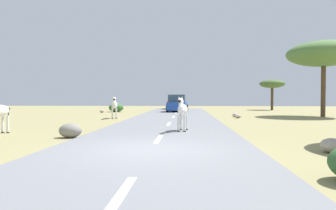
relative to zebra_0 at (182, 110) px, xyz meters
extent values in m
plane|color=#8E8456|center=(-0.84, -4.54, -0.94)|extent=(90.00, 90.00, 0.00)
cube|color=slate|center=(-0.79, -4.54, -0.91)|extent=(6.00, 64.00, 0.05)
cube|color=silver|center=(-0.79, -8.54, -0.89)|extent=(0.16, 2.00, 0.01)
cube|color=silver|center=(-0.79, -2.54, -0.89)|extent=(0.16, 2.00, 0.01)
cube|color=silver|center=(-0.79, 3.46, -0.89)|extent=(0.16, 2.00, 0.01)
cube|color=silver|center=(-0.79, 9.46, -0.89)|extent=(0.16, 2.00, 0.01)
cube|color=silver|center=(-0.79, 15.46, -0.89)|extent=(0.16, 2.00, 0.01)
cube|color=silver|center=(-0.79, 21.46, -0.89)|extent=(0.16, 2.00, 0.01)
ellipsoid|color=silver|center=(0.01, 0.09, 0.02)|extent=(0.55, 1.08, 0.49)
cylinder|color=silver|center=(-0.16, -0.23, -0.54)|extent=(0.12, 0.12, 0.70)
cylinder|color=#28231E|center=(-0.16, -0.23, -0.87)|extent=(0.13, 0.13, 0.05)
cylinder|color=silver|center=(0.10, -0.26, -0.54)|extent=(0.12, 0.12, 0.70)
cylinder|color=#28231E|center=(0.10, -0.26, -0.87)|extent=(0.13, 0.13, 0.05)
cylinder|color=silver|center=(-0.07, 0.44, -0.54)|extent=(0.12, 0.12, 0.70)
cylinder|color=#28231E|center=(-0.07, 0.44, -0.87)|extent=(0.13, 0.13, 0.05)
cylinder|color=silver|center=(0.19, 0.40, -0.54)|extent=(0.12, 0.12, 0.70)
cylinder|color=#28231E|center=(0.19, 0.40, -0.87)|extent=(0.13, 0.13, 0.05)
cylinder|color=silver|center=(-0.05, -0.40, 0.27)|extent=(0.23, 0.39, 0.41)
cube|color=black|center=(-0.05, -0.40, 0.36)|extent=(0.08, 0.34, 0.29)
ellipsoid|color=silver|center=(-0.09, -0.64, 0.42)|extent=(0.25, 0.47, 0.22)
ellipsoid|color=black|center=(-0.11, -0.82, 0.41)|extent=(0.15, 0.17, 0.13)
cone|color=silver|center=(-0.14, -0.52, 0.54)|extent=(0.09, 0.09, 0.13)
cone|color=silver|center=(-0.01, -0.54, 0.54)|extent=(0.09, 0.09, 0.13)
cylinder|color=black|center=(0.08, 0.60, -0.07)|extent=(0.06, 0.15, 0.42)
ellipsoid|color=silver|center=(-4.98, 8.26, 0.02)|extent=(0.68, 1.16, 0.52)
cylinder|color=silver|center=(-5.03, 7.88, -0.57)|extent=(0.13, 0.13, 0.74)
cylinder|color=#28231E|center=(-5.03, 7.88, -0.92)|extent=(0.15, 0.15, 0.05)
cylinder|color=silver|center=(-4.76, 7.95, -0.57)|extent=(0.13, 0.13, 0.74)
cylinder|color=#28231E|center=(-4.76, 7.95, -0.92)|extent=(0.15, 0.15, 0.05)
cylinder|color=silver|center=(-5.20, 8.57, -0.57)|extent=(0.13, 0.13, 0.74)
cylinder|color=#28231E|center=(-5.20, 8.57, -0.92)|extent=(0.15, 0.15, 0.05)
cylinder|color=silver|center=(-4.93, 8.64, -0.57)|extent=(0.13, 0.13, 0.74)
cylinder|color=#28231E|center=(-4.93, 8.64, -0.92)|extent=(0.15, 0.15, 0.05)
cylinder|color=silver|center=(-4.86, 7.75, 0.29)|extent=(0.29, 0.43, 0.44)
cube|color=black|center=(-4.86, 7.75, 0.38)|extent=(0.12, 0.36, 0.30)
ellipsoid|color=silver|center=(-4.80, 7.50, 0.45)|extent=(0.31, 0.51, 0.24)
ellipsoid|color=black|center=(-4.75, 7.32, 0.43)|extent=(0.17, 0.19, 0.14)
cone|color=silver|center=(-4.89, 7.60, 0.57)|extent=(0.11, 0.11, 0.14)
cone|color=silver|center=(-4.76, 7.63, 0.57)|extent=(0.11, 0.11, 0.14)
cylinder|color=black|center=(-5.11, 8.79, -0.08)|extent=(0.08, 0.16, 0.44)
cylinder|color=silver|center=(-7.57, -0.71, -0.58)|extent=(0.13, 0.13, 0.73)
cylinder|color=#28231E|center=(-7.57, -0.71, -0.92)|extent=(0.15, 0.15, 0.05)
cylinder|color=silver|center=(-7.30, -0.77, -0.58)|extent=(0.13, 0.13, 0.73)
cylinder|color=#28231E|center=(-7.30, -0.77, -0.92)|extent=(0.15, 0.15, 0.05)
cylinder|color=black|center=(-7.39, -0.56, -0.09)|extent=(0.07, 0.16, 0.43)
cube|color=red|center=(-1.36, 25.40, -0.31)|extent=(1.89, 4.24, 0.80)
cube|color=#334751|center=(-1.36, 25.60, 0.47)|extent=(1.69, 2.24, 0.76)
cube|color=black|center=(-1.31, 23.24, -0.58)|extent=(1.71, 0.20, 0.24)
cylinder|color=black|center=(-2.23, 24.03, -0.55)|extent=(0.24, 0.68, 0.68)
cylinder|color=black|center=(-0.43, 24.07, -0.55)|extent=(0.24, 0.68, 0.68)
cylinder|color=black|center=(-2.29, 26.73, -0.55)|extent=(0.24, 0.68, 0.68)
cylinder|color=black|center=(-0.49, 26.77, -0.55)|extent=(0.24, 0.68, 0.68)
cube|color=#1E479E|center=(-0.76, 18.05, -0.31)|extent=(2.04, 4.30, 0.80)
cube|color=#334751|center=(-0.77, 17.85, 0.47)|extent=(1.76, 2.29, 0.76)
cube|color=black|center=(-0.63, 20.21, -0.58)|extent=(1.72, 0.26, 0.24)
cylinder|color=black|center=(0.22, 19.35, -0.55)|extent=(0.26, 0.69, 0.68)
cylinder|color=black|center=(-1.58, 19.45, -0.55)|extent=(0.26, 0.69, 0.68)
cylinder|color=black|center=(0.06, 16.65, -0.55)|extent=(0.26, 0.69, 0.68)
cylinder|color=black|center=(-1.73, 16.76, -0.55)|extent=(0.26, 0.69, 0.68)
cylinder|color=#4C3823|center=(10.73, 10.99, 1.01)|extent=(0.34, 0.34, 3.91)
ellipsoid|color=#4C7038|center=(10.73, 10.99, 3.93)|extent=(5.50, 5.50, 1.92)
cylinder|color=#4C3823|center=(10.43, 23.77, 0.38)|extent=(0.31, 0.31, 2.64)
ellipsoid|color=#425B2D|center=(10.43, 23.77, 2.21)|extent=(2.95, 2.95, 1.03)
ellipsoid|color=#386633|center=(-7.14, 17.88, -0.48)|extent=(1.54, 1.39, 0.92)
ellipsoid|color=gray|center=(-4.12, -2.04, -0.67)|extent=(0.85, 0.66, 0.54)
ellipsoid|color=#A89E8C|center=(3.92, 9.09, -0.80)|extent=(0.46, 0.39, 0.27)
ellipsoid|color=gray|center=(-8.18, 16.22, -0.81)|extent=(0.41, 0.30, 0.27)
ellipsoid|color=#A89E8C|center=(3.91, 10.36, -0.78)|extent=(0.43, 0.43, 0.32)
ellipsoid|color=gray|center=(4.09, -4.57, -0.74)|extent=(0.61, 0.64, 0.40)
camera|label=1|loc=(0.18, -12.84, 0.55)|focal=32.00mm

